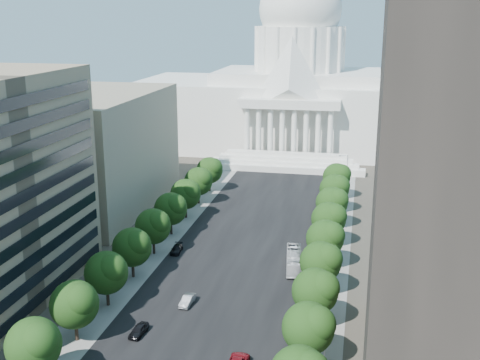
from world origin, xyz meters
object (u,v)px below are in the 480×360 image
Objects in this scene: car_dark_a at (139,330)px; car_silver at (188,300)px; car_dark_b at (176,249)px; city_bus at (294,260)px.

car_silver is (4.70, 11.52, -0.00)m from car_dark_a.
car_silver reaches higher than car_dark_b.
car_dark_a and car_silver have the same top height.
car_dark_a is 0.39× the size of city_bus.
car_silver is at bearing -136.75° from city_bus.
city_bus is at bearing 53.82° from car_silver.
car_dark_a is 0.97× the size of car_silver.
car_dark_a is at bearing -108.23° from car_silver.
city_bus is (21.16, 31.06, 0.90)m from car_dark_a.
car_dark_b is at bearing 166.50° from city_bus.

